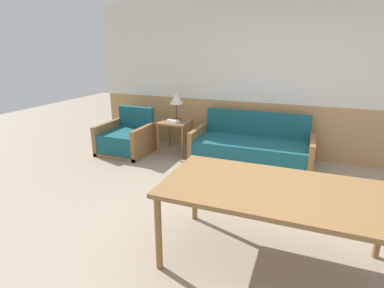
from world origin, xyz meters
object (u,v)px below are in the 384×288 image
object	(u,v)px
side_table	(175,127)
table_lamp	(176,100)
couch	(251,149)
armchair	(127,140)
dining_table	(276,195)

from	to	relation	value
side_table	table_lamp	size ratio (longest dim) A/B	1.19
couch	armchair	xyz separation A→B (m)	(-2.25, -0.27, -0.00)
couch	table_lamp	distance (m)	1.61
armchair	table_lamp	xyz separation A→B (m)	(0.82, 0.43, 0.73)
side_table	armchair	bearing A→B (deg)	-158.32
couch	table_lamp	world-z (taller)	table_lamp
dining_table	armchair	bearing A→B (deg)	143.83
side_table	dining_table	world-z (taller)	dining_table
side_table	dining_table	size ratio (longest dim) A/B	0.31
couch	armchair	bearing A→B (deg)	-173.12
couch	armchair	distance (m)	2.26
armchair	side_table	size ratio (longest dim) A/B	1.48
couch	table_lamp	size ratio (longest dim) A/B	3.90
armchair	table_lamp	bearing A→B (deg)	22.35
couch	armchair	size ratio (longest dim) A/B	2.21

